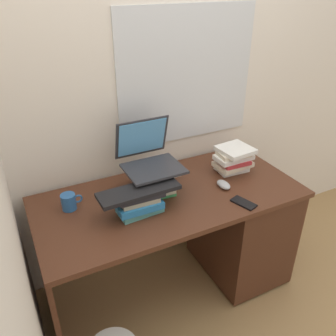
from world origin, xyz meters
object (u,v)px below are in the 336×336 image
at_px(book_stack_side, 233,159).
at_px(laptop, 149,155).
at_px(keyboard, 139,191).
at_px(mug, 69,202).
at_px(cell_phone, 244,203).
at_px(computer_mouse, 224,185).
at_px(book_stack_tall, 155,181).
at_px(book_stack_keyboard_riser, 139,203).
at_px(desk, 225,225).

height_order(book_stack_side, laptop, laptop).
relative_size(keyboard, mug, 3.71).
bearing_deg(cell_phone, computer_mouse, 72.98).
bearing_deg(cell_phone, laptop, 118.90).
bearing_deg(book_stack_tall, computer_mouse, -16.56).
bearing_deg(mug, cell_phone, -23.97).
relative_size(book_stack_keyboard_riser, cell_phone, 1.82).
xyz_separation_m(mug, cell_phone, (0.85, -0.38, -0.04)).
bearing_deg(computer_mouse, book_stack_keyboard_riser, -179.41).
xyz_separation_m(book_stack_keyboard_riser, computer_mouse, (0.53, 0.01, -0.04)).
height_order(book_stack_tall, mug, book_stack_tall).
relative_size(book_stack_keyboard_riser, laptop, 0.79).
bearing_deg(computer_mouse, keyboard, -179.49).
bearing_deg(book_stack_side, keyboard, -168.91).
xyz_separation_m(book_stack_tall, cell_phone, (0.38, -0.30, -0.08)).
distance_m(desk, computer_mouse, 0.36).
height_order(desk, keyboard, keyboard).
relative_size(book_stack_tall, keyboard, 0.58).
distance_m(computer_mouse, cell_phone, 0.19).
xyz_separation_m(laptop, keyboard, (-0.14, -0.19, -0.08)).
xyz_separation_m(book_stack_tall, keyboard, (-0.15, -0.12, 0.05)).
bearing_deg(mug, book_stack_tall, -9.33).
bearing_deg(laptop, keyboard, -126.67).
bearing_deg(mug, computer_mouse, -12.64).
relative_size(laptop, cell_phone, 2.32).
xyz_separation_m(keyboard, computer_mouse, (0.53, 0.00, -0.11)).
relative_size(keyboard, cell_phone, 3.09).
bearing_deg(computer_mouse, book_stack_tall, 163.44).
bearing_deg(laptop, book_stack_keyboard_riser, -127.19).
relative_size(book_stack_side, computer_mouse, 2.23).
relative_size(book_stack_tall, cell_phone, 1.79).
xyz_separation_m(desk, laptop, (-0.46, 0.14, 0.54)).
distance_m(desk, book_stack_keyboard_riser, 0.72).
bearing_deg(book_stack_keyboard_riser, mug, 148.23).
relative_size(book_stack_side, keyboard, 0.55).
bearing_deg(computer_mouse, cell_phone, -89.32).
height_order(laptop, cell_phone, laptop).
bearing_deg(cell_phone, book_stack_side, 46.45).
xyz_separation_m(book_stack_keyboard_riser, book_stack_side, (0.69, 0.13, 0.03)).
distance_m(book_stack_tall, cell_phone, 0.49).
xyz_separation_m(book_stack_tall, computer_mouse, (0.38, -0.11, -0.07)).
relative_size(book_stack_side, mug, 2.05).
distance_m(book_stack_side, cell_phone, 0.36).
distance_m(desk, book_stack_tall, 0.62).
height_order(laptop, mug, laptop).
distance_m(book_stack_tall, keyboard, 0.19).
xyz_separation_m(book_stack_tall, book_stack_keyboard_riser, (-0.15, -0.12, -0.02)).
xyz_separation_m(computer_mouse, cell_phone, (0.00, -0.19, -0.01)).
relative_size(book_stack_keyboard_riser, mug, 2.19).
height_order(desk, computer_mouse, computer_mouse).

